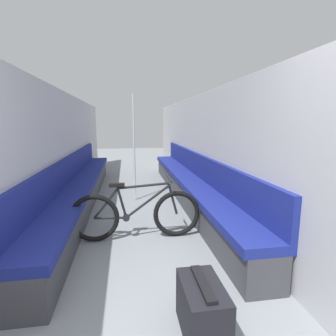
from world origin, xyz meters
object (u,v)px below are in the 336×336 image
Objects in this scene: grab_pole_near at (134,150)px; luggage_bag at (202,309)px; bench_seat_row_right at (189,185)px; bicycle at (136,215)px; bench_seat_row_left at (81,189)px.

luggage_bag is at bearing -84.14° from grab_pole_near.
bench_seat_row_right is 3.55× the size of bicycle.
grab_pole_near is at bearing 169.85° from bench_seat_row_right.
bicycle is at bearing -91.43° from grab_pole_near.
bench_seat_row_right is (2.09, 0.00, 0.00)m from bench_seat_row_left.
bench_seat_row_right is at bearing 0.00° from bench_seat_row_left.
bicycle is 3.37× the size of luggage_bag.
grab_pole_near is (-1.07, 0.19, 0.70)m from bench_seat_row_right.
bench_seat_row_left is at bearing 112.50° from luggage_bag.
grab_pole_near is 4.07× the size of luggage_bag.
grab_pole_near is (1.02, 0.19, 0.70)m from bench_seat_row_left.
luggage_bag is (-0.71, -3.33, -0.11)m from bench_seat_row_right.
bench_seat_row_left is at bearing 119.47° from bicycle.
bench_seat_row_right is 11.98× the size of luggage_bag.
bench_seat_row_right is 1.98m from bicycle.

